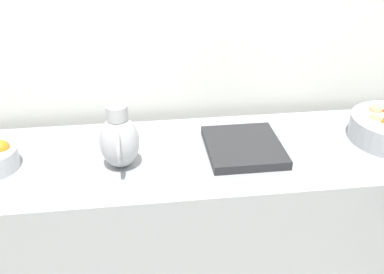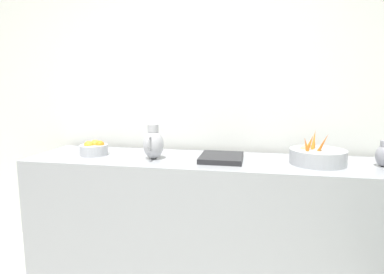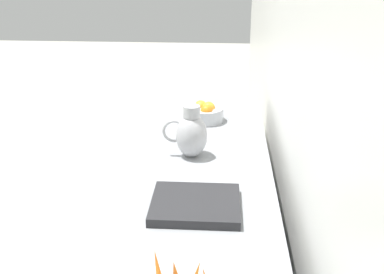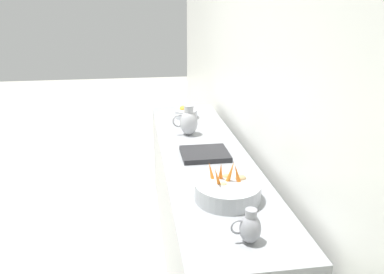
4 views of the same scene
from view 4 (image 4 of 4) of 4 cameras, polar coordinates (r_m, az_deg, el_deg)
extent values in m
plane|color=#ADAA9E|center=(3.56, -24.87, -16.12)|extent=(15.32, 15.32, 0.00)
cube|color=silver|center=(2.35, 14.59, 7.40)|extent=(0.10, 8.39, 3.00)
cube|color=gray|center=(3.06, 1.73, -10.17)|extent=(0.64, 2.71, 0.90)
cylinder|color=#9EA0A5|center=(2.20, 5.30, -8.05)|extent=(0.37, 0.37, 0.10)
torus|color=#9EA0A5|center=(2.22, 5.27, -9.06)|extent=(0.22, 0.22, 0.01)
cone|color=orange|center=(2.21, 4.28, -5.29)|extent=(0.04, 0.08, 0.14)
cone|color=orange|center=(2.19, 6.73, -5.60)|extent=(0.07, 0.04, 0.14)
cone|color=orange|center=(2.13, 3.76, -6.02)|extent=(0.08, 0.09, 0.16)
cone|color=orange|center=(2.19, 5.70, -5.39)|extent=(0.08, 0.06, 0.16)
cone|color=orange|center=(2.23, 2.85, -5.20)|extent=(0.06, 0.07, 0.12)
ellipsoid|color=tan|center=(2.18, 4.64, -7.15)|extent=(0.05, 0.04, 0.03)
ellipsoid|color=tan|center=(2.25, 7.24, -6.14)|extent=(0.07, 0.06, 0.05)
ellipsoid|color=tan|center=(2.27, 5.17, -5.92)|extent=(0.06, 0.05, 0.04)
cylinder|color=#ADAFB5|center=(3.71, -0.88, 3.47)|extent=(0.21, 0.21, 0.08)
sphere|color=orange|center=(3.70, -0.54, 4.02)|extent=(0.08, 0.08, 0.08)
sphere|color=orange|center=(3.73, -1.32, 4.11)|extent=(0.07, 0.07, 0.07)
sphere|color=orange|center=(3.66, -0.59, 3.82)|extent=(0.07, 0.07, 0.07)
ellipsoid|color=#A3A3A8|center=(3.22, -0.47, 2.15)|extent=(0.15, 0.15, 0.21)
cylinder|color=#A3A3A8|center=(3.19, -0.48, 4.22)|extent=(0.08, 0.08, 0.06)
torus|color=#A3A3A8|center=(3.20, -1.93, 2.42)|extent=(0.11, 0.01, 0.11)
ellipsoid|color=gray|center=(1.85, 8.63, -13.28)|extent=(0.10, 0.10, 0.14)
cylinder|color=gray|center=(1.81, 8.76, -11.09)|extent=(0.05, 0.05, 0.04)
torus|color=gray|center=(1.83, 6.93, -13.12)|extent=(0.08, 0.01, 0.08)
cube|color=#232326|center=(2.80, 1.92, -2.51)|extent=(0.34, 0.30, 0.04)
camera|label=1|loc=(3.16, -29.70, 14.69)|focal=42.50mm
camera|label=2|loc=(3.00, -45.78, 3.22)|focal=30.65mm
camera|label=3|loc=(1.08, 23.65, 12.19)|focal=45.44mm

